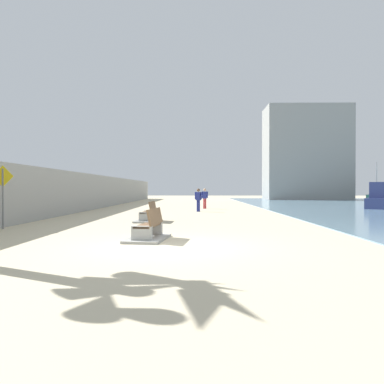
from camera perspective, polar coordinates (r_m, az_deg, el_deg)
ground_plane at (r=28.63m, az=-0.81°, el=-2.69°), size 120.00×120.00×0.00m
seawall at (r=29.76m, az=-15.40°, el=0.00°), size 0.80×64.00×2.69m
bench_near at (r=12.04m, az=-6.48°, el=-5.98°), size 1.34×2.22×0.98m
bench_far at (r=18.71m, az=-6.50°, el=-3.67°), size 1.19×2.14×0.98m
person_walking at (r=30.46m, az=1.91°, el=-0.75°), size 0.52×0.23×1.61m
person_standing at (r=26.44m, az=0.95°, el=-0.94°), size 0.50×0.29×1.61m
boat_far_left at (r=34.16m, az=26.21°, el=-0.92°), size 4.25×5.52×2.07m
boat_far_right at (r=54.78m, az=25.78°, el=-0.49°), size 3.84×4.59×5.03m
pedestrian_sign at (r=16.79m, az=-26.35°, el=0.34°), size 0.85×0.08×2.51m
harbor_building at (r=59.02m, az=16.66°, el=5.53°), size 12.00×6.00×13.59m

